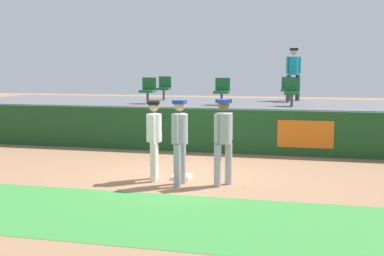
{
  "coord_description": "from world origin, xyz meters",
  "views": [
    {
      "loc": [
        2.71,
        -10.28,
        2.45
      ],
      "look_at": [
        0.06,
        0.88,
        1.0
      ],
      "focal_mm": 45.56,
      "sensor_mm": 36.0,
      "label": 1
    }
  ],
  "objects_px": {
    "seat_back_left": "(164,87)",
    "spectator_hooded": "(293,70)",
    "first_base": "(182,177)",
    "player_coach_visitor": "(223,136)",
    "seat_back_right": "(288,88)",
    "seat_front_right": "(292,91)",
    "seat_front_center": "(222,90)",
    "player_fielder_home": "(154,135)",
    "seat_front_left": "(148,89)",
    "player_runner_visitor": "(180,136)"
  },
  "relations": [
    {
      "from": "seat_back_left",
      "to": "spectator_hooded",
      "type": "relative_size",
      "value": 0.46
    },
    {
      "from": "first_base",
      "to": "player_coach_visitor",
      "type": "xyz_separation_m",
      "value": [
        0.99,
        -0.4,
        1.0
      ]
    },
    {
      "from": "seat_back_right",
      "to": "seat_front_right",
      "type": "distance_m",
      "value": 1.81
    },
    {
      "from": "seat_front_center",
      "to": "seat_front_right",
      "type": "relative_size",
      "value": 1.0
    },
    {
      "from": "seat_back_right",
      "to": "seat_front_right",
      "type": "height_order",
      "value": "same"
    },
    {
      "from": "player_fielder_home",
      "to": "seat_front_center",
      "type": "relative_size",
      "value": 2.05
    },
    {
      "from": "first_base",
      "to": "seat_front_center",
      "type": "bearing_deg",
      "value": 89.45
    },
    {
      "from": "seat_front_center",
      "to": "spectator_hooded",
      "type": "height_order",
      "value": "spectator_hooded"
    },
    {
      "from": "player_fielder_home",
      "to": "spectator_hooded",
      "type": "height_order",
      "value": "spectator_hooded"
    },
    {
      "from": "seat_front_center",
      "to": "seat_front_left",
      "type": "bearing_deg",
      "value": -180.0
    },
    {
      "from": "seat_back_right",
      "to": "seat_front_left",
      "type": "relative_size",
      "value": 1.0
    },
    {
      "from": "first_base",
      "to": "seat_front_right",
      "type": "relative_size",
      "value": 0.48
    },
    {
      "from": "seat_front_right",
      "to": "spectator_hooded",
      "type": "bearing_deg",
      "value": 91.1
    },
    {
      "from": "player_runner_visitor",
      "to": "seat_back_right",
      "type": "relative_size",
      "value": 2.11
    },
    {
      "from": "player_fielder_home",
      "to": "seat_front_left",
      "type": "distance_m",
      "value": 5.49
    },
    {
      "from": "player_fielder_home",
      "to": "player_coach_visitor",
      "type": "relative_size",
      "value": 0.96
    },
    {
      "from": "first_base",
      "to": "player_runner_visitor",
      "type": "distance_m",
      "value": 1.16
    },
    {
      "from": "seat_back_left",
      "to": "seat_front_right",
      "type": "height_order",
      "value": "same"
    },
    {
      "from": "seat_back_left",
      "to": "spectator_hooded",
      "type": "bearing_deg",
      "value": 8.22
    },
    {
      "from": "first_base",
      "to": "seat_back_left",
      "type": "distance_m",
      "value": 7.27
    },
    {
      "from": "seat_front_right",
      "to": "player_coach_visitor",
      "type": "bearing_deg",
      "value": -102.84
    },
    {
      "from": "seat_back_right",
      "to": "seat_back_left",
      "type": "xyz_separation_m",
      "value": [
        -4.38,
        -0.0,
        -0.0
      ]
    },
    {
      "from": "player_coach_visitor",
      "to": "seat_front_right",
      "type": "bearing_deg",
      "value": -157.66
    },
    {
      "from": "player_runner_visitor",
      "to": "seat_back_left",
      "type": "relative_size",
      "value": 2.11
    },
    {
      "from": "first_base",
      "to": "seat_front_left",
      "type": "bearing_deg",
      "value": 116.02
    },
    {
      "from": "seat_front_left",
      "to": "seat_front_right",
      "type": "relative_size",
      "value": 1.0
    },
    {
      "from": "seat_front_center",
      "to": "first_base",
      "type": "bearing_deg",
      "value": -90.55
    },
    {
      "from": "player_coach_visitor",
      "to": "seat_back_left",
      "type": "bearing_deg",
      "value": -119.34
    },
    {
      "from": "player_fielder_home",
      "to": "player_runner_visitor",
      "type": "distance_m",
      "value": 0.74
    },
    {
      "from": "seat_front_center",
      "to": "spectator_hooded",
      "type": "xyz_separation_m",
      "value": [
        2.1,
        2.45,
        0.59
      ]
    },
    {
      "from": "player_coach_visitor",
      "to": "seat_front_right",
      "type": "distance_m",
      "value": 5.45
    },
    {
      "from": "first_base",
      "to": "player_runner_visitor",
      "type": "xyz_separation_m",
      "value": [
        0.12,
        -0.59,
        0.99
      ]
    },
    {
      "from": "seat_front_center",
      "to": "seat_back_left",
      "type": "xyz_separation_m",
      "value": [
        -2.42,
        1.8,
        -0.0
      ]
    },
    {
      "from": "player_coach_visitor",
      "to": "seat_back_left",
      "type": "xyz_separation_m",
      "value": [
        -3.37,
        7.07,
        0.69
      ]
    },
    {
      "from": "first_base",
      "to": "seat_back_right",
      "type": "bearing_deg",
      "value": 73.22
    },
    {
      "from": "seat_back_left",
      "to": "first_base",
      "type": "bearing_deg",
      "value": -70.41
    },
    {
      "from": "player_coach_visitor",
      "to": "spectator_hooded",
      "type": "height_order",
      "value": "spectator_hooded"
    },
    {
      "from": "seat_front_left",
      "to": "first_base",
      "type": "bearing_deg",
      "value": -63.98
    },
    {
      "from": "seat_back_right",
      "to": "seat_front_center",
      "type": "distance_m",
      "value": 2.66
    },
    {
      "from": "player_fielder_home",
      "to": "spectator_hooded",
      "type": "xyz_separation_m",
      "value": [
        2.68,
        7.57,
        1.33
      ]
    },
    {
      "from": "seat_front_center",
      "to": "seat_back_left",
      "type": "distance_m",
      "value": 3.02
    },
    {
      "from": "player_fielder_home",
      "to": "player_coach_visitor",
      "type": "distance_m",
      "value": 1.54
    },
    {
      "from": "first_base",
      "to": "spectator_hooded",
      "type": "xyz_separation_m",
      "value": [
        2.15,
        7.32,
        2.28
      ]
    },
    {
      "from": "player_runner_visitor",
      "to": "spectator_hooded",
      "type": "relative_size",
      "value": 0.97
    },
    {
      "from": "player_fielder_home",
      "to": "seat_back_right",
      "type": "xyz_separation_m",
      "value": [
        2.55,
        6.92,
        0.74
      ]
    },
    {
      "from": "player_runner_visitor",
      "to": "seat_front_center",
      "type": "relative_size",
      "value": 2.11
    },
    {
      "from": "player_runner_visitor",
      "to": "spectator_hooded",
      "type": "height_order",
      "value": "spectator_hooded"
    },
    {
      "from": "seat_back_left",
      "to": "seat_front_right",
      "type": "xyz_separation_m",
      "value": [
        4.57,
        -1.8,
        -0.0
      ]
    },
    {
      "from": "seat_back_left",
      "to": "spectator_hooded",
      "type": "xyz_separation_m",
      "value": [
        4.52,
        0.65,
        0.59
      ]
    },
    {
      "from": "player_runner_visitor",
      "to": "player_coach_visitor",
      "type": "xyz_separation_m",
      "value": [
        0.88,
        0.19,
        0.01
      ]
    }
  ]
}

